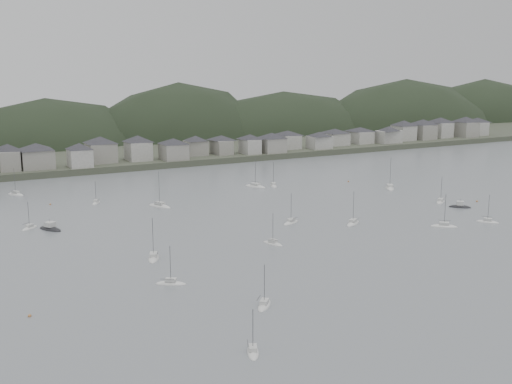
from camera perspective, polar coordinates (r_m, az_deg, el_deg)
ground at (r=152.89m, az=13.61°, el=-7.12°), size 900.00×900.00×0.00m
far_shore_land at (r=416.26m, az=-14.62°, el=4.68°), size 900.00×250.00×3.00m
forested_ridge at (r=394.56m, az=-12.94°, el=2.53°), size 851.55×103.94×102.57m
waterfront_town at (r=328.50m, az=-1.24°, el=4.59°), size 451.48×28.46×12.92m
sailboat_lead at (r=252.80m, az=1.59°, el=0.57°), size 4.89×8.06×10.51m
moored_fleet at (r=185.33m, az=-4.53°, el=-3.50°), size 185.78×166.53×13.47m
motor_launch_near at (r=226.12m, az=18.10°, el=-1.27°), size 7.20×7.03×3.78m
motor_launch_far at (r=195.76m, az=-18.25°, el=-3.21°), size 6.98×9.27×4.09m
mooring_buoys at (r=200.17m, az=2.00°, el=-2.35°), size 159.01×127.39×0.70m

